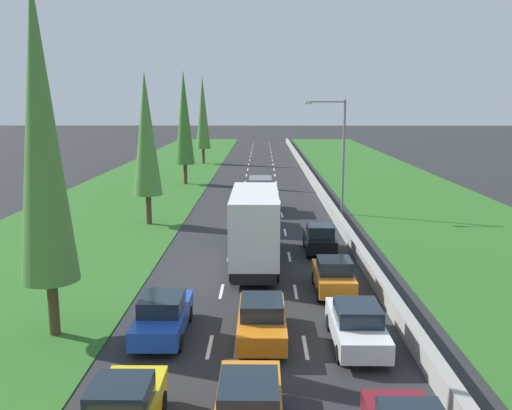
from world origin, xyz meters
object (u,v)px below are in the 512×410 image
(orange_sedan_centre_lane, at_px, (249,408))
(poplar_tree_fourth, at_px, (203,113))
(white_box_truck_centre_lane, at_px, (255,226))
(poplar_tree_nearest, at_px, (41,133))
(yellow_hatchback_left_lane, at_px, (123,410))
(blue_sedan_left_lane, at_px, (163,315))
(black_hatchback_right_lane, at_px, (320,239))
(white_van_centre_lane, at_px, (259,209))
(white_sedan_right_lane, at_px, (357,325))
(orange_sedan_centre_lane_second, at_px, (262,319))
(poplar_tree_second, at_px, (146,135))
(grey_van_centre_lane, at_px, (260,195))
(orange_hatchback_right_lane, at_px, (334,276))
(poplar_tree_third, at_px, (184,118))
(street_light_mast, at_px, (339,149))

(orange_sedan_centre_lane, height_order, poplar_tree_fourth, poplar_tree_fourth)
(orange_sedan_centre_lane, relative_size, poplar_tree_fourth, 0.36)
(white_box_truck_centre_lane, xyz_separation_m, poplar_tree_nearest, (-7.57, -9.45, 5.54))
(yellow_hatchback_left_lane, xyz_separation_m, blue_sedan_left_lane, (-0.13, 6.58, -0.02))
(blue_sedan_left_lane, bearing_deg, orange_sedan_centre_lane, -61.83)
(yellow_hatchback_left_lane, xyz_separation_m, black_hatchback_right_lane, (7.07, 18.53, 0.00))
(white_van_centre_lane, bearing_deg, white_sedan_right_lane, -78.98)
(orange_sedan_centre_lane_second, xyz_separation_m, white_box_truck_centre_lane, (-0.38, 9.80, 1.37))
(black_hatchback_right_lane, bearing_deg, orange_sedan_centre_lane, -101.59)
(orange_sedan_centre_lane_second, distance_m, poplar_tree_second, 22.24)
(grey_van_centre_lane, bearing_deg, orange_sedan_centre_lane, -90.40)
(blue_sedan_left_lane, xyz_separation_m, poplar_tree_fourth, (-4.76, 60.13, 6.48))
(orange_hatchback_right_lane, bearing_deg, orange_sedan_centre_lane, -108.08)
(poplar_tree_third, xyz_separation_m, poplar_tree_fourth, (-0.16, 20.36, 0.15))
(white_sedan_right_lane, xyz_separation_m, poplar_tree_nearest, (-11.41, 0.86, 6.91))
(poplar_tree_second, height_order, street_light_mast, poplar_tree_second)
(orange_hatchback_right_lane, distance_m, blue_sedan_left_lane, 8.62)
(grey_van_centre_lane, bearing_deg, yellow_hatchback_left_lane, -96.46)
(white_van_centre_lane, xyz_separation_m, poplar_tree_third, (-8.13, 21.55, 5.74))
(poplar_tree_nearest, bearing_deg, poplar_tree_fourth, 90.56)
(yellow_hatchback_left_lane, xyz_separation_m, street_light_mast, (9.67, 29.90, 4.40))
(yellow_hatchback_left_lane, distance_m, street_light_mast, 31.73)
(white_sedan_right_lane, xyz_separation_m, white_van_centre_lane, (-3.71, 19.04, 0.59))
(black_hatchback_right_lane, bearing_deg, poplar_tree_second, 147.06)
(orange_sedan_centre_lane_second, bearing_deg, poplar_tree_second, 112.62)
(orange_sedan_centre_lane_second, xyz_separation_m, poplar_tree_second, (-8.27, 19.84, 5.73))
(black_hatchback_right_lane, xyz_separation_m, poplar_tree_third, (-11.80, 27.82, 6.31))
(white_sedan_right_lane, xyz_separation_m, orange_sedan_centre_lane_second, (-3.46, 0.51, 0.00))
(white_van_centre_lane, distance_m, poplar_tree_second, 9.61)
(street_light_mast, bearing_deg, black_hatchback_right_lane, -102.90)
(white_box_truck_centre_lane, xyz_separation_m, grey_van_centre_lane, (0.25, 14.98, -0.78))
(white_box_truck_centre_lane, distance_m, poplar_tree_nearest, 13.32)
(poplar_tree_nearest, bearing_deg, poplar_tree_third, 90.61)
(orange_sedan_centre_lane, xyz_separation_m, white_box_truck_centre_lane, (-0.04, 15.90, 1.37))
(orange_sedan_centre_lane, xyz_separation_m, poplar_tree_third, (-8.03, 46.18, 6.33))
(orange_sedan_centre_lane_second, height_order, blue_sedan_left_lane, same)
(white_sedan_right_lane, height_order, orange_hatchback_right_lane, orange_hatchback_right_lane)
(poplar_tree_fourth, bearing_deg, street_light_mast, -68.42)
(black_hatchback_right_lane, height_order, poplar_tree_nearest, poplar_tree_nearest)
(orange_sedan_centre_lane, distance_m, white_sedan_right_lane, 6.76)
(orange_hatchback_right_lane, height_order, black_hatchback_right_lane, same)
(white_sedan_right_lane, relative_size, poplar_tree_second, 0.41)
(white_sedan_right_lane, xyz_separation_m, blue_sedan_left_lane, (-7.23, 0.82, 0.00))
(orange_sedan_centre_lane, height_order, white_box_truck_centre_lane, white_box_truck_centre_lane)
(orange_hatchback_right_lane, distance_m, poplar_tree_third, 37.35)
(orange_sedan_centre_lane_second, distance_m, street_light_mast, 24.79)
(poplar_tree_fourth, bearing_deg, yellow_hatchback_left_lane, -85.80)
(black_hatchback_right_lane, bearing_deg, poplar_tree_third, 112.98)
(grey_van_centre_lane, relative_size, poplar_tree_second, 0.45)
(black_hatchback_right_lane, height_order, poplar_tree_fourth, poplar_tree_fourth)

